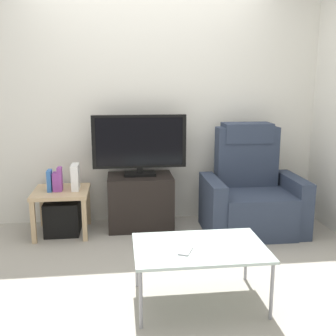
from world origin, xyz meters
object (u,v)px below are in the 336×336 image
object	(u,v)px
game_console	(75,177)
cell_phone	(186,251)
recliner_armchair	(251,194)
coffee_table	(200,250)
subwoofer_box	(63,217)
book_leftmost	(50,181)
book_middle	(56,182)
tv_stand	(140,201)
television	(139,144)
book_rightmost	(60,179)
side_table	(61,197)

from	to	relation	value
game_console	cell_phone	size ratio (longest dim) A/B	1.69
game_console	cell_phone	world-z (taller)	game_console
recliner_armchair	coffee_table	world-z (taller)	recliner_armchair
subwoofer_box	book_leftmost	world-z (taller)	book_leftmost
coffee_table	book_middle	bearing A→B (deg)	129.01
tv_stand	television	size ratio (longest dim) A/B	0.69
television	subwoofer_box	distance (m)	1.07
book_middle	book_rightmost	bearing A→B (deg)	0.00
television	recliner_armchair	world-z (taller)	television
book_middle	tv_stand	bearing A→B (deg)	7.43
television	game_console	world-z (taller)	television
tv_stand	book_leftmost	xyz separation A→B (m)	(-0.89, -0.11, 0.28)
recliner_armchair	cell_phone	world-z (taller)	recliner_armchair
subwoofer_box	book_middle	size ratio (longest dim) A/B	1.84
side_table	cell_phone	world-z (taller)	side_table
cell_phone	tv_stand	bearing A→B (deg)	121.40
recliner_armchair	subwoofer_box	xyz separation A→B (m)	(-1.91, 0.11, -0.20)
recliner_armchair	coffee_table	distance (m)	1.56
book_leftmost	book_rightmost	distance (m)	0.10
side_table	subwoofer_box	distance (m)	0.21
recliner_armchair	book_leftmost	xyz separation A→B (m)	(-2.01, 0.09, 0.18)
side_table	book_middle	world-z (taller)	book_middle
book_middle	game_console	size ratio (longest dim) A/B	0.72
television	subwoofer_box	xyz separation A→B (m)	(-0.79, -0.11, -0.71)
book_middle	game_console	xyz separation A→B (m)	(0.19, 0.03, 0.04)
book_middle	book_rightmost	world-z (taller)	book_rightmost
subwoofer_box	book_leftmost	distance (m)	0.40
subwoofer_box	book_rightmost	world-z (taller)	book_rightmost
book_middle	subwoofer_box	bearing A→B (deg)	24.04
book_middle	book_rightmost	distance (m)	0.05
recliner_armchair	subwoofer_box	distance (m)	1.93
side_table	book_leftmost	world-z (taller)	book_leftmost
side_table	book_middle	bearing A→B (deg)	-155.96
recliner_armchair	book_leftmost	distance (m)	2.02
recliner_armchair	subwoofer_box	size ratio (longest dim) A/B	3.20
tv_stand	book_middle	size ratio (longest dim) A/B	3.62
subwoofer_box	coffee_table	xyz separation A→B (m)	(1.11, -1.45, 0.22)
television	game_console	bearing A→B (deg)	-171.36
recliner_armchair	book_leftmost	bearing A→B (deg)	174.88
recliner_armchair	cell_phone	distance (m)	1.67
book_rightmost	coffee_table	bearing A→B (deg)	-52.03
tv_stand	coffee_table	xyz separation A→B (m)	(0.32, -1.54, 0.11)
side_table	game_console	bearing A→B (deg)	3.95
coffee_table	book_leftmost	bearing A→B (deg)	130.32
subwoofer_box	book_rightmost	distance (m)	0.40
recliner_armchair	game_console	distance (m)	1.78
tv_stand	recliner_armchair	distance (m)	1.15
television	cell_phone	distance (m)	1.71
coffee_table	book_rightmost	bearing A→B (deg)	127.97
subwoofer_box	book_middle	distance (m)	0.38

